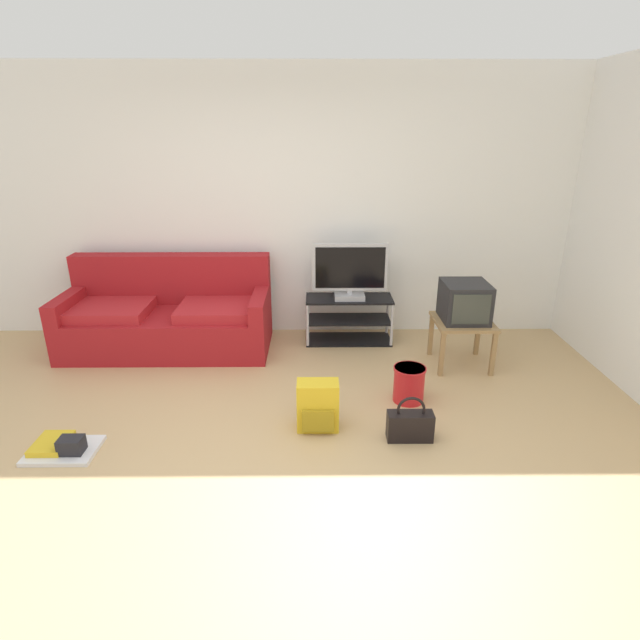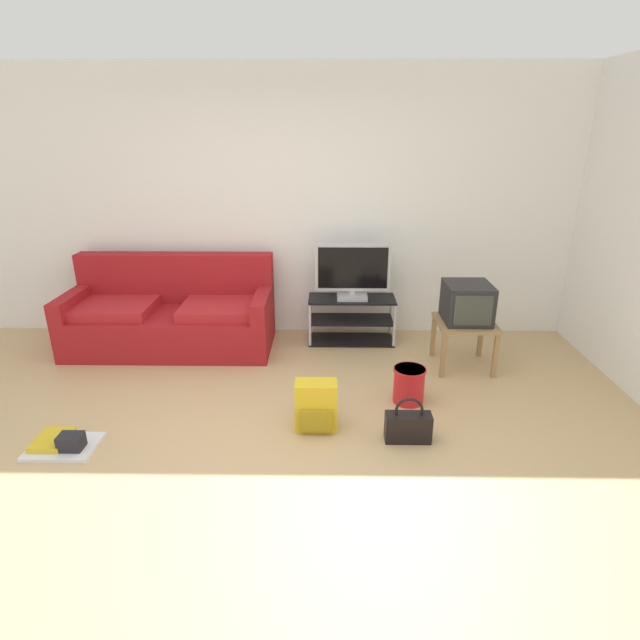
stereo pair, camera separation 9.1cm
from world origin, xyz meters
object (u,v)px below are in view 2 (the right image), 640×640
Objects in this scene: cleaning_bucket at (409,384)px; tv_stand at (351,320)px; flat_tv at (353,272)px; handbag at (408,426)px; floor_tray at (62,444)px; couch at (172,316)px; backpack at (316,406)px; crt_tv at (467,303)px; side_table at (465,329)px.

tv_stand is at bearing 108.16° from cleaning_bucket.
flat_tv is 2.19× the size of handbag.
cleaning_bucket is 2.61m from floor_tray.
backpack is at bearing -45.51° from couch.
couch reaches higher than floor_tray.
crt_tv reaches higher than tv_stand.
tv_stand is at bearing 43.01° from floor_tray.
handbag is at bearing -79.64° from flat_tv.
tv_stand is 0.52m from flat_tv.
couch is 5.31× the size of backpack.
side_table is 1.12× the size of floor_tray.
floor_tray is at bearing -166.03° from backpack.
flat_tv is at bearing -90.00° from tv_stand.
crt_tv is 1.15× the size of backpack.
flat_tv is 1.44m from cleaning_bucket.
cleaning_bucket is (0.74, 0.40, -0.03)m from backpack.
floor_tray is (-2.10, -1.96, -0.20)m from tv_stand.
side_table is 1.73m from backpack.
tv_stand is 2.58× the size of handbag.
floor_tray is (-0.28, -1.81, -0.28)m from couch.
handbag is at bearing -98.84° from cleaning_bucket.
couch is at bearing -176.18° from flat_tv.
crt_tv is at bearing -29.52° from tv_stand.
flat_tv is (1.82, 0.12, 0.43)m from couch.
backpack is 1.10× the size of handbag.
crt_tv is 3.45m from floor_tray.
handbag is 0.74× the size of floor_tray.
floor_tray is at bearing -164.54° from cleaning_bucket.
floor_tray is (-3.11, -1.38, -0.58)m from crt_tv.
backpack is at bearing -101.38° from flat_tv.
tv_stand is at bearing 100.24° from handbag.
crt_tv is at bearing -28.54° from flat_tv.
couch is at bearing 171.08° from side_table.
flat_tv reaches higher than cleaning_bucket.
couch is at bearing 153.45° from cleaning_bucket.
handbag is (0.66, -0.15, -0.07)m from backpack.
couch reaches higher than side_table.
backpack reaches higher than cleaning_bucket.
backpack is (-1.34, -1.09, -0.44)m from crt_tv.
tv_stand is 1.18m from side_table.
cleaning_bucket is at bearing -71.84° from tv_stand.
couch reaches higher than crt_tv.
backpack is at bearing 166.97° from handbag.
floor_tray is (-3.11, -1.37, -0.34)m from side_table.
crt_tv reaches higher than cleaning_bucket.
flat_tv is at bearing 42.68° from floor_tray.
handbag is at bearing -119.14° from side_table.
cleaning_bucket is at bearing 15.46° from floor_tray.
cleaning_bucket is (0.09, 0.55, 0.04)m from handbag.
side_table is (1.01, -0.57, -0.37)m from flat_tv.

